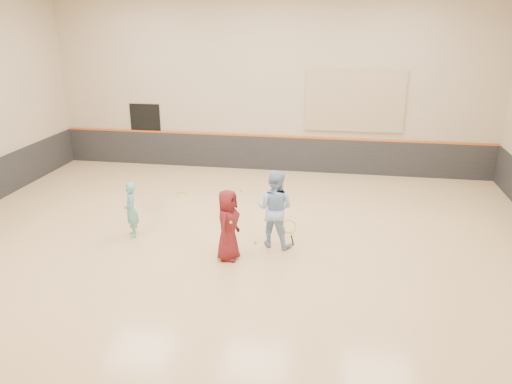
% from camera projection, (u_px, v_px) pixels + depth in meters
% --- Properties ---
extents(room, '(15.04, 12.04, 6.22)m').
position_uv_depth(room, '(234.00, 210.00, 11.78)').
color(room, tan).
rests_on(room, ground).
extents(wainscot_back, '(14.90, 0.04, 1.20)m').
position_uv_depth(wainscot_back, '(270.00, 153.00, 17.40)').
color(wainscot_back, '#232326').
rests_on(wainscot_back, floor).
extents(accent_stripe, '(14.90, 0.03, 0.06)m').
position_uv_depth(accent_stripe, '(270.00, 136.00, 17.18)').
color(accent_stripe, '#D85914').
rests_on(accent_stripe, wall_back).
extents(acoustic_panel, '(3.20, 0.08, 2.00)m').
position_uv_depth(acoustic_panel, '(355.00, 101.00, 16.30)').
color(acoustic_panel, tan).
rests_on(acoustic_panel, wall_back).
extents(doorway, '(1.10, 0.05, 2.20)m').
position_uv_depth(doorway, '(146.00, 134.00, 17.95)').
color(doorway, black).
rests_on(doorway, floor).
extents(girl, '(0.52, 0.60, 1.38)m').
position_uv_depth(girl, '(131.00, 210.00, 12.12)').
color(girl, '#67B2B3').
rests_on(girl, floor).
extents(instructor, '(1.03, 0.88, 1.85)m').
position_uv_depth(instructor, '(275.00, 209.00, 11.56)').
color(instructor, '#9ABEEF').
rests_on(instructor, floor).
extents(young_man, '(0.62, 0.86, 1.62)m').
position_uv_depth(young_man, '(228.00, 225.00, 10.95)').
color(young_man, maroon).
rests_on(young_man, floor).
extents(held_racket, '(0.39, 0.39, 0.64)m').
position_uv_depth(held_racket, '(289.00, 227.00, 11.17)').
color(held_racket, '#9CC62B').
rests_on(held_racket, instructor).
extents(spare_racket, '(0.75, 0.75, 0.16)m').
position_uv_depth(spare_racket, '(181.00, 192.00, 15.13)').
color(spare_racket, '#C7E131').
rests_on(spare_racket, floor).
extents(ball_under_racket, '(0.07, 0.07, 0.07)m').
position_uv_depth(ball_under_racket, '(255.00, 242.00, 11.91)').
color(ball_under_racket, '#AEC82E').
rests_on(ball_under_racket, floor).
extents(ball_in_hand, '(0.07, 0.07, 0.07)m').
position_uv_depth(ball_in_hand, '(231.00, 222.00, 10.65)').
color(ball_in_hand, gold).
rests_on(ball_in_hand, young_man).
extents(ball_beside_spare, '(0.07, 0.07, 0.07)m').
position_uv_depth(ball_beside_spare, '(241.00, 191.00, 15.40)').
color(ball_beside_spare, '#C3D331').
rests_on(ball_beside_spare, floor).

